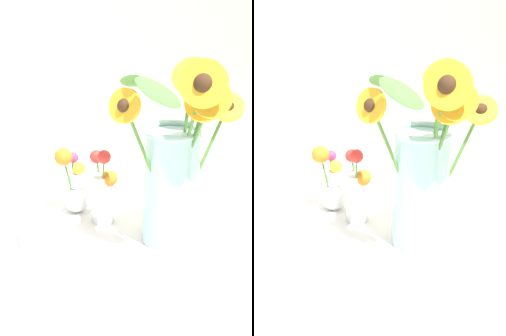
% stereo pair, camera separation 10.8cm
% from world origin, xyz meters
% --- Properties ---
extents(ground_plane, '(6.00, 6.00, 0.00)m').
position_xyz_m(ground_plane, '(0.00, 0.00, 0.00)').
color(ground_plane, silver).
extents(serving_tray, '(0.52, 0.52, 0.02)m').
position_xyz_m(serving_tray, '(-0.02, 0.10, 0.01)').
color(serving_tray, white).
rests_on(serving_tray, ground_plane).
extents(mason_jar_sunflowers, '(0.24, 0.25, 0.43)m').
position_xyz_m(mason_jar_sunflowers, '(0.11, 0.08, 0.18)').
color(mason_jar_sunflowers, '#9ED1D6').
rests_on(mason_jar_sunflowers, serving_tray).
extents(vase_small_center, '(0.08, 0.07, 0.20)m').
position_xyz_m(vase_small_center, '(-0.07, 0.07, 0.10)').
color(vase_small_center, white).
rests_on(vase_small_center, serving_tray).
extents(vase_bulb_right, '(0.07, 0.08, 0.17)m').
position_xyz_m(vase_bulb_right, '(-0.16, 0.08, 0.08)').
color(vase_bulb_right, white).
rests_on(vase_bulb_right, serving_tray).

